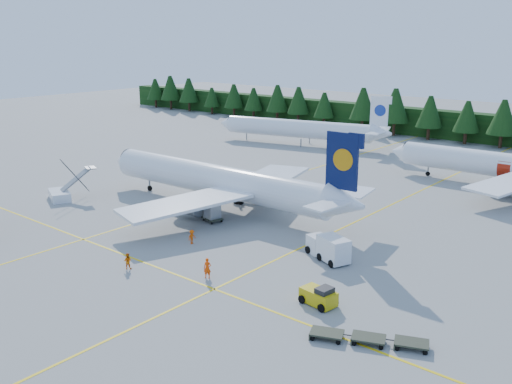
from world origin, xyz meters
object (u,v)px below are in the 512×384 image
Objects in this scene: airliner_navy at (212,180)px; airstairs at (62,193)px; baggage_tug at (319,296)px; airliner_red at (503,166)px; service_truck at (328,247)px.

airstairs is at bearing -150.12° from airliner_navy.
airstairs is 45.07m from baggage_tug.
airliner_red is 63.39m from airstairs.
airliner_red is 6.54× the size of service_truck.
baggage_tug is at bearing -90.57° from airliner_red.
service_truck is at bearing 127.17° from baggage_tug.
airstairs reaches higher than service_truck.
baggage_tug is at bearing -38.34° from service_truck.
airliner_red is at bearing 69.57° from airstairs.
airstairs is at bearing -135.61° from airliner_red.
airliner_red is at bearing 106.51° from service_truck.
service_truck is (-4.35, -40.40, -1.95)m from airliner_red.
service_truck is at bearing -97.51° from airliner_red.
airliner_red is (26.15, 34.49, -0.32)m from airliner_navy.
baggage_tug is (5.04, -9.08, -0.47)m from service_truck.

